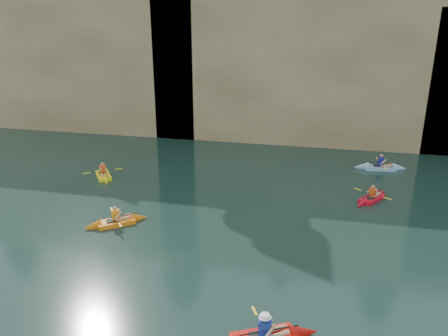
# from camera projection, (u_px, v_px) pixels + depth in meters

# --- Properties ---
(cliff) EXTENTS (70.00, 16.00, 12.00)m
(cliff) POSITION_uv_depth(u_px,v_px,m) (299.00, 51.00, 37.54)
(cliff) COLOR #CDB87D
(cliff) RESTS_ON ground
(cliff_slab_west) EXTENTS (26.00, 2.40, 10.56)m
(cliff_slab_west) POSITION_uv_depth(u_px,v_px,m) (42.00, 63.00, 35.15)
(cliff_slab_west) COLOR tan
(cliff_slab_west) RESTS_ON ground
(cliff_slab_center) EXTENTS (24.00, 2.40, 11.40)m
(cliff_slab_center) POSITION_uv_depth(u_px,v_px,m) (321.00, 64.00, 30.41)
(cliff_slab_center) COLOR tan
(cliff_slab_center) RESTS_ON ground
(sea_cave_west) EXTENTS (4.50, 1.00, 4.00)m
(sea_cave_west) POSITION_uv_depth(u_px,v_px,m) (65.00, 106.00, 35.22)
(sea_cave_west) COLOR black
(sea_cave_west) RESTS_ON ground
(sea_cave_center) EXTENTS (3.50, 1.00, 3.20)m
(sea_cave_center) POSITION_uv_depth(u_px,v_px,m) (234.00, 120.00, 32.43)
(sea_cave_center) COLOR black
(sea_cave_center) RESTS_ON ground
(sea_cave_east) EXTENTS (5.00, 1.00, 4.50)m
(sea_cave_east) POSITION_uv_depth(u_px,v_px,m) (439.00, 121.00, 29.29)
(sea_cave_east) COLOR black
(sea_cave_east) RESTS_ON ground
(kayaker_orange) EXTENTS (2.70, 2.32, 1.10)m
(kayaker_orange) POSITION_uv_depth(u_px,v_px,m) (116.00, 222.00, 19.73)
(kayaker_orange) COLOR orange
(kayaker_orange) RESTS_ON ground
(kayaker_red_far) EXTENTS (2.11, 2.67, 1.03)m
(kayaker_red_far) POSITION_uv_depth(u_px,v_px,m) (372.00, 198.00, 22.28)
(kayaker_red_far) COLOR red
(kayaker_red_far) RESTS_ON ground
(kayaker_yellow) EXTENTS (2.17, 2.63, 1.13)m
(kayaker_yellow) POSITION_uv_depth(u_px,v_px,m) (103.00, 175.00, 25.45)
(kayaker_yellow) COLOR yellow
(kayaker_yellow) RESTS_ON ground
(kayaker_ltblue_mid) EXTENTS (3.25, 2.38, 1.21)m
(kayaker_ltblue_mid) POSITION_uv_depth(u_px,v_px,m) (380.00, 167.00, 26.75)
(kayaker_ltblue_mid) COLOR #7DB0D1
(kayaker_ltblue_mid) RESTS_ON ground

